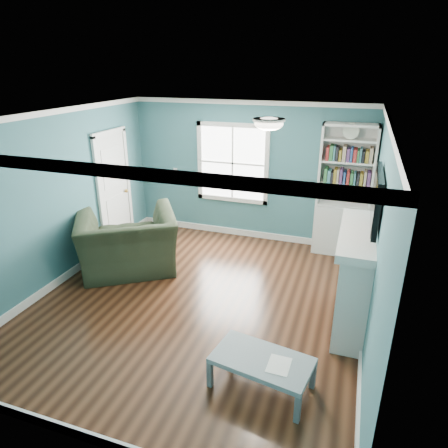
% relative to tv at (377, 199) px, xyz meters
% --- Properties ---
extents(floor, '(5.00, 5.00, 0.00)m').
position_rel_tv_xyz_m(floor, '(-2.20, -0.20, -1.72)').
color(floor, black).
rests_on(floor, ground).
extents(room_walls, '(5.00, 5.00, 5.00)m').
position_rel_tv_xyz_m(room_walls, '(-2.20, -0.20, -0.14)').
color(room_walls, '#396F7B').
rests_on(room_walls, ground).
extents(trim, '(4.50, 5.00, 2.60)m').
position_rel_tv_xyz_m(trim, '(-2.20, -0.20, -0.49)').
color(trim, white).
rests_on(trim, ground).
extents(window, '(1.40, 0.06, 1.50)m').
position_rel_tv_xyz_m(window, '(-2.50, 2.29, -0.27)').
color(window, white).
rests_on(window, room_walls).
extents(bookshelf, '(0.90, 0.35, 2.31)m').
position_rel_tv_xyz_m(bookshelf, '(-0.43, 2.10, -0.80)').
color(bookshelf, silver).
rests_on(bookshelf, ground).
extents(fireplace, '(0.44, 1.58, 1.30)m').
position_rel_tv_xyz_m(fireplace, '(-0.12, 0.00, -1.09)').
color(fireplace, black).
rests_on(fireplace, ground).
extents(tv, '(0.06, 1.10, 0.65)m').
position_rel_tv_xyz_m(tv, '(0.00, 0.00, 0.00)').
color(tv, black).
rests_on(tv, fireplace).
extents(door, '(0.12, 0.98, 2.17)m').
position_rel_tv_xyz_m(door, '(-4.42, 1.20, -0.65)').
color(door, silver).
rests_on(door, ground).
extents(ceiling_fixture, '(0.38, 0.38, 0.15)m').
position_rel_tv_xyz_m(ceiling_fixture, '(-1.30, -0.10, 0.82)').
color(ceiling_fixture, white).
rests_on(ceiling_fixture, room_walls).
extents(light_switch, '(0.08, 0.01, 0.12)m').
position_rel_tv_xyz_m(light_switch, '(-3.70, 2.28, -0.52)').
color(light_switch, white).
rests_on(light_switch, room_walls).
extents(recliner, '(1.80, 1.65, 1.32)m').
position_rel_tv_xyz_m(recliner, '(-3.65, 0.31, -1.06)').
color(recliner, black).
rests_on(recliner, ground).
extents(coffee_table, '(1.09, 0.71, 0.37)m').
position_rel_tv_xyz_m(coffee_table, '(-0.95, -1.53, -1.40)').
color(coffee_table, '#4D565C').
rests_on(coffee_table, ground).
extents(paper_sheet, '(0.23, 0.29, 0.00)m').
position_rel_tv_xyz_m(paper_sheet, '(-0.77, -1.57, -1.35)').
color(paper_sheet, white).
rests_on(paper_sheet, coffee_table).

